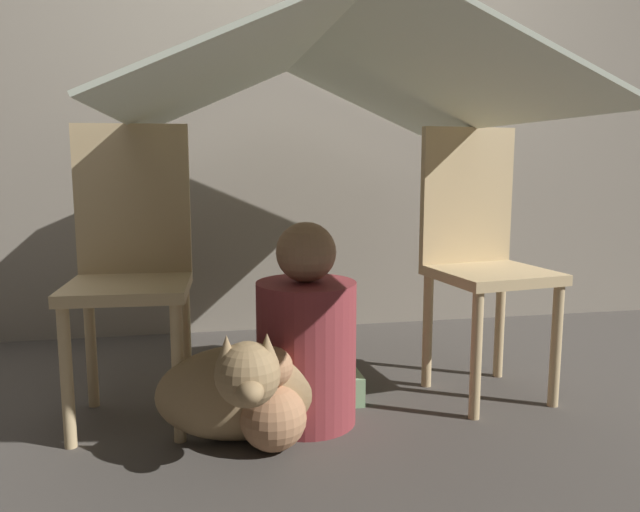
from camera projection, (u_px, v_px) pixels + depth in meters
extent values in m
plane|color=#47423D|center=(330.00, 429.00, 1.95)|extent=(8.80, 8.80, 0.00)
cube|color=gray|center=(278.00, 71.00, 2.95)|extent=(7.00, 0.05, 2.50)
cylinder|color=#D1B27F|center=(67.00, 378.00, 1.79)|extent=(0.04, 0.04, 0.42)
cylinder|color=#D1B27F|center=(178.00, 373.00, 1.84)|extent=(0.04, 0.04, 0.42)
cylinder|color=#D1B27F|center=(91.00, 346.00, 2.10)|extent=(0.04, 0.04, 0.42)
cylinder|color=#D1B27F|center=(186.00, 343.00, 2.14)|extent=(0.04, 0.04, 0.42)
cube|color=#D1B27F|center=(128.00, 288.00, 1.93)|extent=(0.39, 0.39, 0.04)
cube|color=#D1B27F|center=(133.00, 199.00, 2.06)|extent=(0.37, 0.05, 0.49)
cylinder|color=#D1B27F|center=(476.00, 356.00, 2.00)|extent=(0.04, 0.04, 0.42)
cylinder|color=#D1B27F|center=(556.00, 346.00, 2.10)|extent=(0.04, 0.04, 0.42)
cylinder|color=#D1B27F|center=(427.00, 331.00, 2.29)|extent=(0.04, 0.04, 0.42)
cylinder|color=#D1B27F|center=(500.00, 324.00, 2.39)|extent=(0.04, 0.04, 0.42)
cube|color=#D1B27F|center=(492.00, 274.00, 2.16)|extent=(0.42, 0.42, 0.04)
cube|color=#D1B27F|center=(467.00, 196.00, 2.28)|extent=(0.37, 0.09, 0.49)
cube|color=silver|center=(222.00, 77.00, 1.89)|extent=(0.61, 1.52, 0.28)
cube|color=silver|center=(412.00, 82.00, 2.01)|extent=(0.61, 1.52, 0.28)
cube|color=silver|center=(320.00, 35.00, 1.93)|extent=(0.04, 1.52, 0.01)
cylinder|color=maroon|center=(306.00, 353.00, 1.98)|extent=(0.32, 0.32, 0.46)
sphere|color=#9E7556|center=(306.00, 252.00, 1.93)|extent=(0.19, 0.19, 0.19)
ellipsoid|color=#9E7F56|center=(243.00, 392.00, 1.86)|extent=(0.52, 0.21, 0.29)
sphere|color=#9E7F56|center=(248.00, 374.00, 1.66)|extent=(0.18, 0.18, 0.18)
ellipsoid|color=#9E7F56|center=(250.00, 392.00, 1.58)|extent=(0.07, 0.09, 0.06)
cone|color=#9E7F56|center=(227.00, 350.00, 1.63)|extent=(0.06, 0.06, 0.08)
cone|color=#9E7F56|center=(267.00, 348.00, 1.65)|extent=(0.06, 0.06, 0.08)
cube|color=#7FB27F|center=(298.00, 381.00, 2.23)|extent=(0.41, 0.33, 0.10)
sphere|color=tan|center=(273.00, 417.00, 1.80)|extent=(0.20, 0.20, 0.20)
sphere|color=tan|center=(273.00, 367.00, 1.78)|extent=(0.12, 0.12, 0.12)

